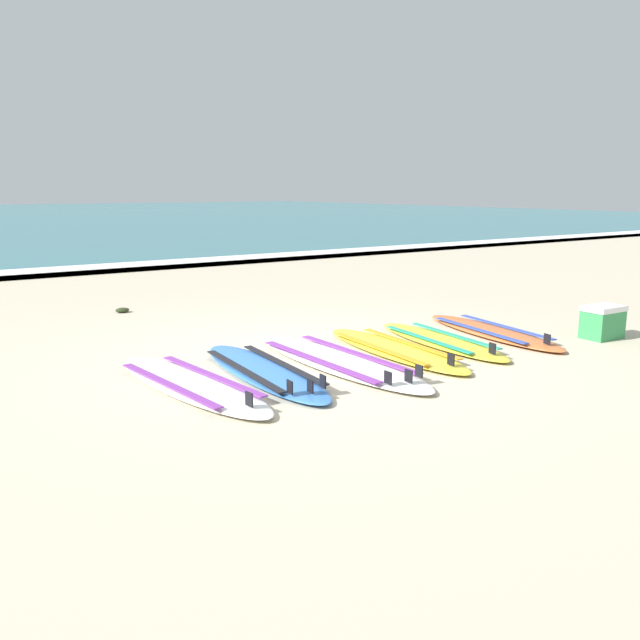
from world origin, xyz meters
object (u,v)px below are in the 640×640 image
at_px(cooler_box, 603,322).
at_px(surfboard_4, 440,341).
at_px(surfboard_2, 337,361).
at_px(surfboard_0, 190,384).
at_px(surfboard_5, 492,331).
at_px(surfboard_1, 263,371).
at_px(surfboard_3, 394,349).

bearing_deg(cooler_box, surfboard_4, 154.66).
bearing_deg(surfboard_4, surfboard_2, -177.23).
distance_m(surfboard_0, surfboard_4, 2.94).
relative_size(surfboard_4, surfboard_5, 0.94).
xyz_separation_m(surfboard_2, surfboard_4, (1.44, 0.07, -0.00)).
relative_size(surfboard_0, surfboard_5, 1.04).
bearing_deg(cooler_box, surfboard_2, 166.68).
relative_size(surfboard_1, surfboard_3, 1.00).
bearing_deg(surfboard_1, surfboard_2, -6.17).
xyz_separation_m(surfboard_4, surfboard_5, (0.83, 0.01, -0.00)).
relative_size(surfboard_2, surfboard_3, 1.15).
bearing_deg(surfboard_0, surfboard_1, 0.77).
relative_size(surfboard_0, surfboard_3, 1.04).
height_order(surfboard_0, surfboard_5, same).
relative_size(surfboard_2, cooler_box, 5.60).
height_order(surfboard_3, surfboard_4, same).
bearing_deg(cooler_box, surfboard_3, 161.48).
bearing_deg(surfboard_5, surfboard_4, -179.41).
relative_size(surfboard_1, surfboard_5, 1.00).
bearing_deg(surfboard_2, surfboard_3, 4.25).
xyz_separation_m(surfboard_3, cooler_box, (2.41, -0.81, 0.16)).
height_order(surfboard_2, surfboard_4, same).
relative_size(surfboard_5, cooler_box, 4.84).
height_order(surfboard_0, surfboard_3, same).
bearing_deg(cooler_box, surfboard_5, 137.42).
bearing_deg(surfboard_1, surfboard_5, -0.11).
distance_m(surfboard_3, surfboard_5, 1.51).
xyz_separation_m(surfboard_3, surfboard_5, (1.51, 0.02, 0.00)).
xyz_separation_m(surfboard_1, surfboard_5, (3.05, -0.01, -0.00)).
height_order(surfboard_1, surfboard_3, same).
bearing_deg(surfboard_0, surfboard_5, 0.05).
distance_m(surfboard_0, surfboard_5, 3.77).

